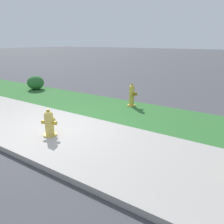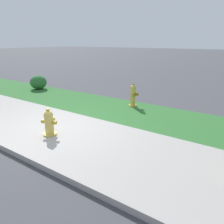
% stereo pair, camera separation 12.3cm
% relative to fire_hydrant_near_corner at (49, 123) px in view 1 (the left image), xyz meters
% --- Properties ---
extents(ground_plane, '(120.00, 120.00, 0.00)m').
position_rel_fire_hydrant_near_corner_xyz_m(ground_plane, '(-0.21, 0.30, -0.32)').
color(ground_plane, '#424247').
extents(sidewalk_pavement, '(18.00, 2.52, 0.01)m').
position_rel_fire_hydrant_near_corner_xyz_m(sidewalk_pavement, '(-0.21, 0.30, -0.31)').
color(sidewalk_pavement, '#9E9993').
rests_on(sidewalk_pavement, ground).
extents(grass_verge, '(18.00, 2.34, 0.01)m').
position_rel_fire_hydrant_near_corner_xyz_m(grass_verge, '(-0.21, 2.73, -0.32)').
color(grass_verge, '#2D662D').
rests_on(grass_verge, ground).
extents(street_curb, '(18.00, 0.16, 0.12)m').
position_rel_fire_hydrant_near_corner_xyz_m(street_curb, '(-0.21, -1.04, -0.26)').
color(street_curb, '#9E9993').
rests_on(street_curb, ground).
extents(fire_hydrant_near_corner, '(0.40, 0.38, 0.68)m').
position_rel_fire_hydrant_near_corner_xyz_m(fire_hydrant_near_corner, '(0.00, 0.00, 0.00)').
color(fire_hydrant_near_corner, gold).
rests_on(fire_hydrant_near_corner, ground).
extents(fire_hydrant_far_end, '(0.33, 0.33, 0.80)m').
position_rel_fire_hydrant_near_corner_xyz_m(fire_hydrant_far_end, '(0.44, 3.33, 0.07)').
color(fire_hydrant_far_end, gold).
rests_on(fire_hydrant_far_end, ground).
extents(shrub_bush_far_verge, '(0.76, 0.76, 0.65)m').
position_rel_fire_hydrant_near_corner_xyz_m(shrub_bush_far_verge, '(-4.67, 3.27, 0.00)').
color(shrub_bush_far_verge, '#28662D').
rests_on(shrub_bush_far_verge, ground).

